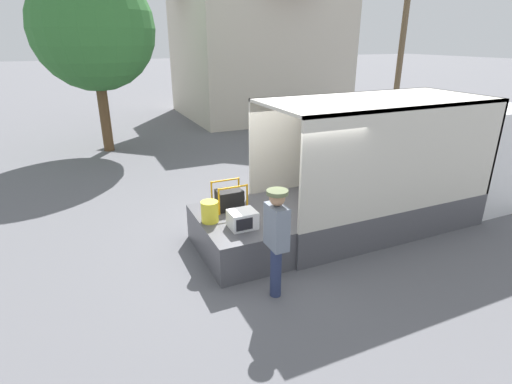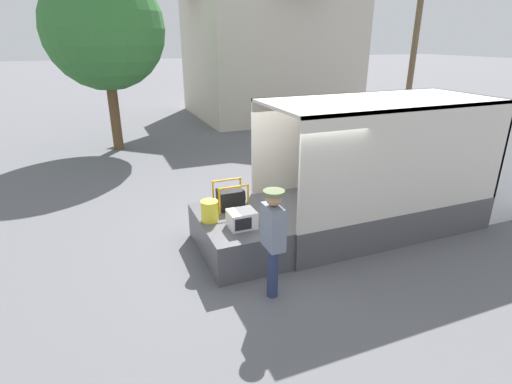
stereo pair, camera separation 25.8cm
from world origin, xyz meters
TOP-DOWN VIEW (x-y plane):
  - ground_plane at (0.00, 0.00)m, footprint 160.00×160.00m
  - box_truck at (4.00, -0.00)m, footprint 6.61×2.17m
  - tailgate_deck at (-0.71, 0.00)m, footprint 1.43×2.06m
  - microwave at (-0.77, -0.41)m, footprint 0.48×0.42m
  - portable_generator at (-0.66, 0.50)m, footprint 0.62×0.47m
  - orange_bucket at (-1.23, 0.06)m, footprint 0.32×0.32m
  - worker_person at (-0.67, -1.55)m, footprint 0.33×0.44m
  - house_backdrop at (5.89, 13.71)m, footprint 7.99×7.31m
  - utility_pole at (11.36, 9.12)m, footprint 1.80×0.28m
  - street_tree at (-2.26, 8.98)m, footprint 4.09×4.09m

SIDE VIEW (x-z plane):
  - ground_plane at x=0.00m, z-range 0.00..0.00m
  - tailgate_deck at x=-0.71m, z-range 0.00..0.73m
  - microwave at x=-0.77m, z-range 0.73..1.04m
  - orange_bucket at x=-1.23m, z-range 0.73..1.12m
  - portable_generator at x=-0.66m, z-range 0.66..1.20m
  - box_truck at x=4.00m, z-range -0.43..2.35m
  - worker_person at x=-0.67m, z-range 0.22..2.04m
  - utility_pole at x=11.36m, z-range 0.16..8.03m
  - house_backdrop at x=5.89m, z-range 0.08..8.28m
  - street_tree at x=-2.26m, z-range 1.06..7.30m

